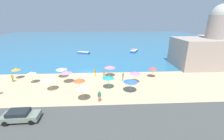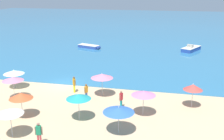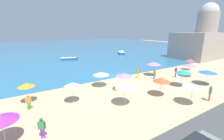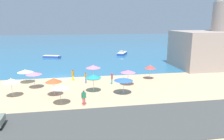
# 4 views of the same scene
# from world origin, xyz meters

# --- Properties ---
(ground_plane) EXTENTS (160.00, 160.00, 0.00)m
(ground_plane) POSITION_xyz_m (0.00, 0.00, 0.00)
(ground_plane) COLOR #CDAF84
(sea) EXTENTS (150.00, 110.00, 0.05)m
(sea) POSITION_xyz_m (0.00, 55.00, 0.03)
(sea) COLOR teal
(sea) RESTS_ON ground_plane
(beach_umbrella_0) EXTENTS (2.16, 2.16, 2.50)m
(beach_umbrella_0) POSITION_xyz_m (4.89, -8.36, 2.21)
(beach_umbrella_0) COLOR #B2B2B7
(beach_umbrella_0) RESTS_ON ground_plane
(beach_umbrella_1) EXTENTS (2.13, 2.13, 2.49)m
(beach_umbrella_1) POSITION_xyz_m (-5.36, -8.57, 2.16)
(beach_umbrella_1) COLOR #B2B2B7
(beach_umbrella_1) RESTS_ON ground_plane
(beach_umbrella_2) EXTENTS (2.33, 2.33, 2.20)m
(beach_umbrella_2) POSITION_xyz_m (-4.97, -2.34, 1.92)
(beach_umbrella_2) COLOR #B2B2B7
(beach_umbrella_2) RESTS_ON ground_plane
(beach_umbrella_3) EXTENTS (1.78, 1.78, 2.43)m
(beach_umbrella_3) POSITION_xyz_m (-9.93, -5.24, 2.16)
(beach_umbrella_3) COLOR #B2B2B7
(beach_umbrella_3) RESTS_ON ground_plane
(beach_umbrella_4) EXTENTS (2.34, 2.34, 2.54)m
(beach_umbrella_4) POSITION_xyz_m (5.40, -2.45, 2.24)
(beach_umbrella_4) COLOR #B2B2B7
(beach_umbrella_4) RESTS_ON ground_plane
(beach_umbrella_5) EXTENTS (1.76, 1.76, 2.40)m
(beach_umbrella_5) POSITION_xyz_m (-14.21, -2.69, 2.12)
(beach_umbrella_5) COLOR #B2B2B7
(beach_umbrella_5) RESTS_ON ground_plane
(beach_umbrella_6) EXTENTS (1.83, 1.83, 2.42)m
(beach_umbrella_6) POSITION_xyz_m (14.57, -3.39, 2.08)
(beach_umbrella_6) COLOR #B2B2B7
(beach_umbrella_6) RESTS_ON ground_plane
(beach_umbrella_7) EXTENTS (2.08, 2.08, 2.42)m
(beach_umbrella_7) POSITION_xyz_m (-0.19, -9.00, 2.09)
(beach_umbrella_7) COLOR #B2B2B7
(beach_umbrella_7) RESTS_ON ground_plane
(beach_umbrella_8) EXTENTS (2.48, 2.48, 2.27)m
(beach_umbrella_8) POSITION_xyz_m (8.69, -9.81, 2.01)
(beach_umbrella_8) COLOR #B2B2B7
(beach_umbrella_8) RESTS_ON ground_plane
(beach_umbrella_9) EXTENTS (2.08, 2.08, 2.42)m
(beach_umbrella_9) POSITION_xyz_m (0.80, -12.27, 2.15)
(beach_umbrella_9) COLOR #B2B2B7
(beach_umbrella_9) RESTS_ON ground_plane
(beach_umbrella_10) EXTENTS (2.18, 2.18, 2.48)m
(beach_umbrella_10) POSITION_xyz_m (-3.17, -5.40, 2.23)
(beach_umbrella_10) COLOR #B2B2B7
(beach_umbrella_10) RESTS_ON ground_plane
(beach_umbrella_11) EXTENTS (2.23, 2.23, 2.27)m
(beach_umbrella_11) POSITION_xyz_m (-16.00, -8.82, 2.00)
(beach_umbrella_11) COLOR #B2B2B7
(beach_umbrella_11) RESTS_ON ground_plane
(beach_umbrella_12) EXTENTS (2.19, 2.19, 2.38)m
(beach_umbrella_12) POSITION_xyz_m (10.20, -6.17, 2.13)
(beach_umbrella_12) COLOR #B2B2B7
(beach_umbrella_12) RESTS_ON ground_plane
(bather_0) EXTENTS (0.53, 0.34, 1.69)m
(bather_0) POSITION_xyz_m (-13.62, -9.66, 0.94)
(bather_0) COLOR purple
(bather_0) RESTS_ON ground_plane
(bather_1) EXTENTS (0.57, 0.23, 1.65)m
(bather_1) POSITION_xyz_m (-14.23, -4.38, 0.92)
(bather_1) COLOR green
(bather_1) RESTS_ON ground_plane
(bather_2) EXTENTS (0.56, 0.29, 1.82)m
(bather_2) POSITION_xyz_m (3.40, -12.88, 1.03)
(bather_2) COLOR #D14546
(bather_2) RESTS_ON ground_plane
(bather_3) EXTENTS (0.31, 0.55, 1.78)m
(bather_3) POSITION_xyz_m (7.97, -5.11, 1.00)
(bather_3) COLOR teal
(bather_3) RESTS_ON ground_plane
(bather_4) EXTENTS (0.30, 0.55, 1.75)m
(bather_4) POSITION_xyz_m (4.10, -3.91, 0.98)
(bather_4) COLOR #4361B8
(bather_4) RESTS_ON ground_plane
(bather_5) EXTENTS (0.40, 0.46, 1.83)m
(bather_5) POSITION_xyz_m (2.14, -2.11, 1.03)
(bather_5) COLOR yellow
(bather_5) RESTS_ON ground_plane
(skiff_nearshore) EXTENTS (4.67, 2.77, 0.57)m
(skiff_nearshore) POSITION_xyz_m (-3.23, 20.42, 0.34)
(skiff_nearshore) COLOR #304C9D
(skiff_nearshore) RESTS_ON sea
(skiff_offshore) EXTENTS (3.71, 5.10, 1.23)m
(skiff_offshore) POSITION_xyz_m (15.55, 22.14, 0.44)
(skiff_offshore) COLOR #294A9F
(skiff_offshore) RESTS_ON sea
(harbor_fortress) EXTENTS (12.87, 10.04, 15.46)m
(harbor_fortress) POSITION_xyz_m (30.51, 3.81, 5.26)
(harbor_fortress) COLOR #A5948A
(harbor_fortress) RESTS_ON ground_plane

